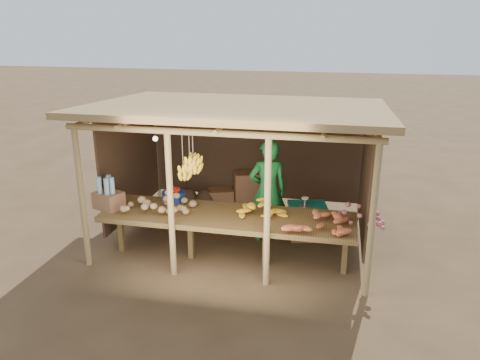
# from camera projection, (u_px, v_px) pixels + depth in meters

# --- Properties ---
(ground) EXTENTS (60.00, 60.00, 0.00)m
(ground) POSITION_uv_depth(u_px,v_px,m) (240.00, 236.00, 8.31)
(ground) COLOR brown
(ground) RESTS_ON ground
(stall_structure) EXTENTS (4.70, 3.50, 2.43)m
(stall_structure) POSITION_uv_depth(u_px,v_px,m) (241.00, 127.00, 7.85)
(stall_structure) COLOR tan
(stall_structure) RESTS_ON ground
(counter) EXTENTS (3.90, 1.05, 0.80)m
(counter) POSITION_uv_depth(u_px,v_px,m) (227.00, 218.00, 7.20)
(counter) COLOR brown
(counter) RESTS_ON ground
(potato_heap) EXTENTS (1.12, 0.71, 0.37)m
(potato_heap) POSITION_uv_depth(u_px,v_px,m) (157.00, 199.00, 7.30)
(potato_heap) COLOR #A28053
(potato_heap) RESTS_ON counter
(sweet_potato_heap) EXTENTS (1.17, 0.88, 0.36)m
(sweet_potato_heap) POSITION_uv_depth(u_px,v_px,m) (317.00, 217.00, 6.62)
(sweet_potato_heap) COLOR #B7572F
(sweet_potato_heap) RESTS_ON counter
(onion_heap) EXTENTS (0.99, 0.79, 0.36)m
(onion_heap) POSITION_uv_depth(u_px,v_px,m) (355.00, 212.00, 6.83)
(onion_heap) COLOR #BC5C5B
(onion_heap) RESTS_ON counter
(banana_pile) EXTENTS (0.71, 0.51, 0.35)m
(banana_pile) POSITION_uv_depth(u_px,v_px,m) (262.00, 205.00, 7.10)
(banana_pile) COLOR yellow
(banana_pile) RESTS_ON counter
(tomato_basin) EXTENTS (0.40, 0.40, 0.21)m
(tomato_basin) POSITION_uv_depth(u_px,v_px,m) (174.00, 195.00, 7.76)
(tomato_basin) COLOR navy
(tomato_basin) RESTS_ON counter
(bottle_box) EXTENTS (0.51, 0.46, 0.53)m
(bottle_box) POSITION_uv_depth(u_px,v_px,m) (108.00, 196.00, 7.37)
(bottle_box) COLOR brown
(bottle_box) RESTS_ON counter
(vendor) EXTENTS (0.75, 0.62, 1.78)m
(vendor) POSITION_uv_depth(u_px,v_px,m) (268.00, 191.00, 7.92)
(vendor) COLOR #1A7831
(vendor) RESTS_ON ground
(tarp_crate) EXTENTS (0.76, 0.69, 0.78)m
(tarp_crate) POSITION_uv_depth(u_px,v_px,m) (307.00, 220.00, 8.17)
(tarp_crate) COLOR brown
(tarp_crate) RESTS_ON ground
(carton_stack) EXTENTS (1.14, 0.54, 0.78)m
(carton_stack) POSITION_uv_depth(u_px,v_px,m) (238.00, 194.00, 9.37)
(carton_stack) COLOR brown
(carton_stack) RESTS_ON ground
(burlap_sacks) EXTENTS (0.76, 0.40, 0.54)m
(burlap_sacks) POSITION_uv_depth(u_px,v_px,m) (196.00, 199.00, 9.39)
(burlap_sacks) COLOR #493321
(burlap_sacks) RESTS_ON ground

